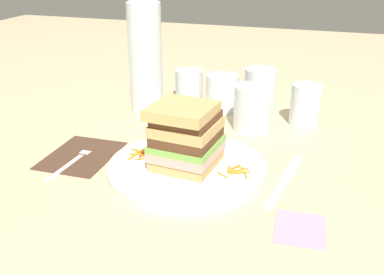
% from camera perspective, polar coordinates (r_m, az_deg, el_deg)
% --- Properties ---
extents(ground_plane, '(3.00, 3.00, 0.00)m').
position_cam_1_polar(ground_plane, '(0.80, 0.46, -4.27)').
color(ground_plane, '#C6B289').
extents(main_plate, '(0.28, 0.28, 0.02)m').
position_cam_1_polar(main_plate, '(0.79, -0.67, -4.04)').
color(main_plate, white).
rests_on(main_plate, ground_plane).
extents(sandwich, '(0.12, 0.12, 0.11)m').
position_cam_1_polar(sandwich, '(0.76, -0.78, 0.15)').
color(sandwich, tan).
rests_on(sandwich, main_plate).
extents(carrot_shred_0, '(0.03, 0.01, 0.00)m').
position_cam_1_polar(carrot_shred_0, '(0.83, -6.38, -2.10)').
color(carrot_shred_0, orange).
rests_on(carrot_shred_0, main_plate).
extents(carrot_shred_1, '(0.03, 0.02, 0.00)m').
position_cam_1_polar(carrot_shred_1, '(0.83, -5.01, -2.00)').
color(carrot_shred_1, orange).
rests_on(carrot_shred_1, main_plate).
extents(carrot_shred_2, '(0.02, 0.01, 0.00)m').
position_cam_1_polar(carrot_shred_2, '(0.83, -7.27, -2.20)').
color(carrot_shred_2, orange).
rests_on(carrot_shred_2, main_plate).
extents(carrot_shred_3, '(0.01, 0.02, 0.00)m').
position_cam_1_polar(carrot_shred_3, '(0.82, -6.37, -2.34)').
color(carrot_shred_3, orange).
rests_on(carrot_shred_3, main_plate).
extents(carrot_shred_4, '(0.03, 0.01, 0.00)m').
position_cam_1_polar(carrot_shred_4, '(0.84, -6.85, -1.78)').
color(carrot_shred_4, orange).
rests_on(carrot_shred_4, main_plate).
extents(carrot_shred_5, '(0.01, 0.03, 0.00)m').
position_cam_1_polar(carrot_shred_5, '(0.84, -6.63, -1.72)').
color(carrot_shred_5, orange).
rests_on(carrot_shred_5, main_plate).
extents(carrot_shred_6, '(0.03, 0.02, 0.00)m').
position_cam_1_polar(carrot_shred_6, '(0.83, -5.63, -2.10)').
color(carrot_shred_6, orange).
rests_on(carrot_shred_6, main_plate).
extents(carrot_shred_7, '(0.02, 0.01, 0.00)m').
position_cam_1_polar(carrot_shred_7, '(0.81, -6.62, -2.84)').
color(carrot_shred_7, orange).
rests_on(carrot_shred_7, main_plate).
extents(carrot_shred_8, '(0.02, 0.03, 0.00)m').
position_cam_1_polar(carrot_shred_8, '(0.82, -5.90, -2.16)').
color(carrot_shred_8, orange).
rests_on(carrot_shred_8, main_plate).
extents(carrot_shred_9, '(0.01, 0.03, 0.00)m').
position_cam_1_polar(carrot_shred_9, '(0.82, -7.57, -2.40)').
color(carrot_shred_9, orange).
rests_on(carrot_shred_9, main_plate).
extents(carrot_shred_10, '(0.01, 0.02, 0.00)m').
position_cam_1_polar(carrot_shred_10, '(0.75, 6.94, -4.90)').
color(carrot_shred_10, orange).
rests_on(carrot_shred_10, main_plate).
extents(carrot_shred_11, '(0.03, 0.01, 0.00)m').
position_cam_1_polar(carrot_shred_11, '(0.76, 5.72, -4.51)').
color(carrot_shred_11, orange).
rests_on(carrot_shred_11, main_plate).
extents(carrot_shred_12, '(0.03, 0.01, 0.00)m').
position_cam_1_polar(carrot_shred_12, '(0.77, 5.76, -4.27)').
color(carrot_shred_12, orange).
rests_on(carrot_shred_12, main_plate).
extents(carrot_shred_13, '(0.02, 0.00, 0.00)m').
position_cam_1_polar(carrot_shred_13, '(0.77, 6.39, -4.11)').
color(carrot_shred_13, orange).
rests_on(carrot_shred_13, main_plate).
extents(carrot_shred_14, '(0.01, 0.02, 0.00)m').
position_cam_1_polar(carrot_shred_14, '(0.78, 5.70, -3.87)').
color(carrot_shred_14, orange).
rests_on(carrot_shred_14, main_plate).
extents(carrot_shred_15, '(0.01, 0.02, 0.00)m').
position_cam_1_polar(carrot_shred_15, '(0.76, 4.90, -4.36)').
color(carrot_shred_15, orange).
rests_on(carrot_shred_15, main_plate).
extents(carrot_shred_16, '(0.00, 0.02, 0.00)m').
position_cam_1_polar(carrot_shred_16, '(0.77, 4.82, -4.13)').
color(carrot_shred_16, orange).
rests_on(carrot_shred_16, main_plate).
extents(carrot_shred_17, '(0.02, 0.02, 0.00)m').
position_cam_1_polar(carrot_shred_17, '(0.75, 3.90, -4.90)').
color(carrot_shred_17, orange).
rests_on(carrot_shred_17, main_plate).
extents(carrot_shred_18, '(0.03, 0.02, 0.00)m').
position_cam_1_polar(carrot_shred_18, '(0.76, 6.25, -4.61)').
color(carrot_shred_18, orange).
rests_on(carrot_shred_18, main_plate).
extents(carrot_shred_19, '(0.00, 0.02, 0.00)m').
position_cam_1_polar(carrot_shred_19, '(0.76, 6.05, -4.44)').
color(carrot_shred_19, orange).
rests_on(carrot_shred_19, main_plate).
extents(napkin_dark, '(0.13, 0.16, 0.00)m').
position_cam_1_polar(napkin_dark, '(0.88, -14.09, -2.26)').
color(napkin_dark, '#4C3323').
rests_on(napkin_dark, ground_plane).
extents(fork, '(0.02, 0.17, 0.00)m').
position_cam_1_polar(fork, '(0.86, -14.92, -2.68)').
color(fork, silver).
rests_on(fork, napkin_dark).
extents(knife, '(0.04, 0.20, 0.00)m').
position_cam_1_polar(knife, '(0.78, 11.78, -5.65)').
color(knife, silver).
rests_on(knife, ground_plane).
extents(juice_glass, '(0.08, 0.08, 0.10)m').
position_cam_1_polar(juice_glass, '(0.97, 7.78, 3.52)').
color(juice_glass, white).
rests_on(juice_glass, ground_plane).
extents(water_bottle, '(0.08, 0.08, 0.31)m').
position_cam_1_polar(water_bottle, '(1.05, -6.06, 10.80)').
color(water_bottle, silver).
rests_on(water_bottle, ground_plane).
extents(empty_tumbler_0, '(0.07, 0.07, 0.08)m').
position_cam_1_polar(empty_tumbler_0, '(1.15, -0.37, 6.78)').
color(empty_tumbler_0, silver).
rests_on(empty_tumbler_0, ground_plane).
extents(empty_tumbler_1, '(0.08, 0.08, 0.09)m').
position_cam_1_polar(empty_tumbler_1, '(1.08, 3.93, 5.72)').
color(empty_tumbler_1, silver).
rests_on(empty_tumbler_1, ground_plane).
extents(empty_tumbler_2, '(0.08, 0.08, 0.09)m').
position_cam_1_polar(empty_tumbler_2, '(1.12, 8.81, 6.40)').
color(empty_tumbler_2, silver).
rests_on(empty_tumbler_2, ground_plane).
extents(empty_tumbler_3, '(0.07, 0.07, 0.09)m').
position_cam_1_polar(empty_tumbler_3, '(1.02, 14.43, 4.07)').
color(empty_tumbler_3, silver).
rests_on(empty_tumbler_3, ground_plane).
extents(napkin_pink, '(0.08, 0.09, 0.00)m').
position_cam_1_polar(napkin_pink, '(0.67, 13.85, -11.39)').
color(napkin_pink, pink).
rests_on(napkin_pink, ground_plane).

